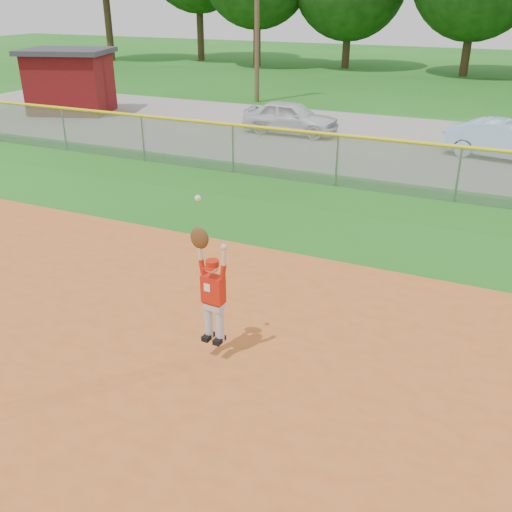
{
  "coord_description": "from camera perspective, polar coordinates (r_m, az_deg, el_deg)",
  "views": [
    {
      "loc": [
        4.54,
        -5.47,
        5.11
      ],
      "look_at": [
        0.92,
        2.44,
        1.1
      ],
      "focal_mm": 40.0,
      "sensor_mm": 36.0,
      "label": 1
    }
  ],
  "objects": [
    {
      "name": "outfield_fence",
      "position": [
        16.67,
        8.11,
        9.82
      ],
      "size": [
        40.06,
        0.1,
        1.55
      ],
      "color": "gray",
      "rests_on": "ground"
    },
    {
      "name": "parking_strip",
      "position": [
        22.53,
        12.59,
        11.11
      ],
      "size": [
        44.0,
        10.0,
        0.03
      ],
      "primitive_type": "cube",
      "color": "gray",
      "rests_on": "ground"
    },
    {
      "name": "utility_shed",
      "position": [
        28.68,
        -18.12,
        16.3
      ],
      "size": [
        4.55,
        4.01,
        2.86
      ],
      "color": "#520B0C",
      "rests_on": "ground"
    },
    {
      "name": "car_blue",
      "position": [
        21.11,
        23.57,
        10.57
      ],
      "size": [
        4.0,
        2.0,
        1.26
      ],
      "primitive_type": "imported",
      "rotation": [
        0.0,
        0.0,
        1.39
      ],
      "color": "#93BCDC",
      "rests_on": "parking_strip"
    },
    {
      "name": "car_white_a",
      "position": [
        23.13,
        3.5,
        13.66
      ],
      "size": [
        3.78,
        1.53,
        1.29
      ],
      "primitive_type": "imported",
      "rotation": [
        0.0,
        0.0,
        1.57
      ],
      "color": "silver",
      "rests_on": "parking_strip"
    },
    {
      "name": "ground",
      "position": [
        8.76,
        -12.44,
        -11.65
      ],
      "size": [
        120.0,
        120.0,
        0.0
      ],
      "primitive_type": "plane",
      "color": "#1B6016",
      "rests_on": "ground"
    },
    {
      "name": "power_lines",
      "position": [
        27.7,
        18.78,
        22.69
      ],
      "size": [
        19.4,
        0.24,
        9.0
      ],
      "color": "#4C3823",
      "rests_on": "ground"
    },
    {
      "name": "ballplayer",
      "position": [
        8.34,
        -4.49,
        -3.12
      ],
      "size": [
        0.6,
        0.26,
        2.27
      ],
      "color": "silver",
      "rests_on": "ground"
    }
  ]
}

